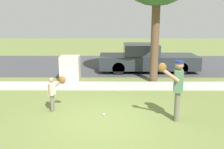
{
  "coord_description": "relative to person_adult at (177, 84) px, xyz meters",
  "views": [
    {
      "loc": [
        0.35,
        -6.78,
        2.94
      ],
      "look_at": [
        0.3,
        1.56,
        1.0
      ],
      "focal_mm": 40.25,
      "sensor_mm": 36.0,
      "label": 1
    }
  ],
  "objects": [
    {
      "name": "ground_plane",
      "position": [
        -2.13,
        3.48,
        -1.09
      ],
      "size": [
        48.0,
        48.0,
        0.0
      ],
      "primitive_type": "plane",
      "color": "olive"
    },
    {
      "name": "utility_cabinet",
      "position": [
        -3.78,
        4.59,
        -0.51
      ],
      "size": [
        0.87,
        0.78,
        1.16
      ],
      "primitive_type": "cube",
      "color": "beige",
      "rests_on": "ground"
    },
    {
      "name": "sidewalk_strip",
      "position": [
        -2.13,
        3.58,
        -1.06
      ],
      "size": [
        36.0,
        1.2,
        0.06
      ],
      "primitive_type": "cube",
      "color": "#B2B2AD",
      "rests_on": "ground"
    },
    {
      "name": "person_adult",
      "position": [
        0.0,
        0.0,
        0.0
      ],
      "size": [
        0.78,
        0.61,
        1.75
      ],
      "rotation": [
        0.0,
        0.0,
        2.96
      ],
      "color": "#6B6656",
      "rests_on": "ground"
    },
    {
      "name": "parked_pickup_dark",
      "position": [
        0.01,
        6.64,
        -0.42
      ],
      "size": [
        5.2,
        1.95,
        1.48
      ],
      "color": "#23282D",
      "rests_on": "road_surface"
    },
    {
      "name": "baseball",
      "position": [
        -2.06,
        0.35,
        -1.05
      ],
      "size": [
        0.07,
        0.07,
        0.07
      ],
      "primitive_type": "sphere",
      "color": "white",
      "rests_on": "ground"
    },
    {
      "name": "road_surface",
      "position": [
        -2.13,
        8.58,
        -1.08
      ],
      "size": [
        36.0,
        6.8,
        0.02
      ],
      "primitive_type": "cube",
      "color": "#424244",
      "rests_on": "ground"
    },
    {
      "name": "person_child",
      "position": [
        -3.62,
        0.7,
        -0.36
      ],
      "size": [
        0.54,
        0.39,
        1.14
      ],
      "rotation": [
        0.0,
        0.0,
        6.11
      ],
      "color": "#6B6656",
      "rests_on": "ground"
    }
  ]
}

